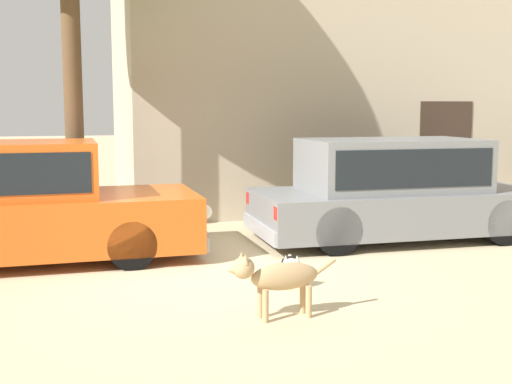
% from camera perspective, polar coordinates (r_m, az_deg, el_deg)
% --- Properties ---
extents(ground_plane, '(80.00, 80.00, 0.00)m').
position_cam_1_polar(ground_plane, '(8.26, -4.74, -6.56)').
color(ground_plane, '#CCB78E').
extents(parked_sedan_nearest, '(4.78, 1.79, 1.56)m').
position_cam_1_polar(parked_sedan_nearest, '(8.90, -20.36, -0.99)').
color(parked_sedan_nearest, '#D15619').
rests_on(parked_sedan_nearest, ground_plane).
extents(parked_sedan_second, '(4.49, 1.84, 1.52)m').
position_cam_1_polar(parked_sedan_second, '(10.04, 12.02, 0.37)').
color(parked_sedan_second, slate).
rests_on(parked_sedan_second, ground_plane).
extents(apartment_block, '(16.73, 5.09, 7.07)m').
position_cam_1_polar(apartment_block, '(16.50, 19.32, 12.37)').
color(apartment_block, tan).
rests_on(apartment_block, ground_plane).
extents(stray_dog_spotted, '(1.11, 0.25, 0.66)m').
position_cam_1_polar(stray_dog_spotted, '(6.19, 1.73, -7.38)').
color(stray_dog_spotted, tan).
rests_on(stray_dog_spotted, ground_plane).
extents(stray_dog_tan, '(0.42, 1.00, 0.38)m').
position_cam_1_polar(stray_dog_tan, '(7.55, 3.05, -6.62)').
color(stray_dog_tan, beige).
rests_on(stray_dog_tan, ground_plane).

